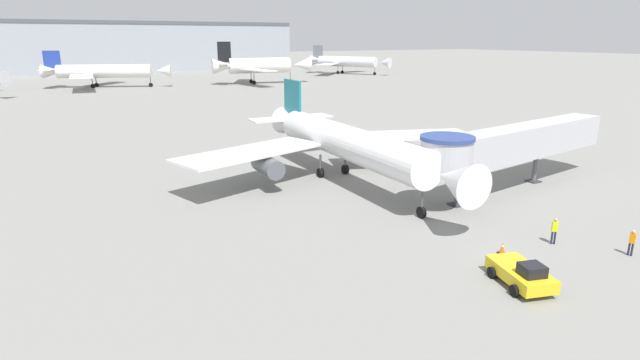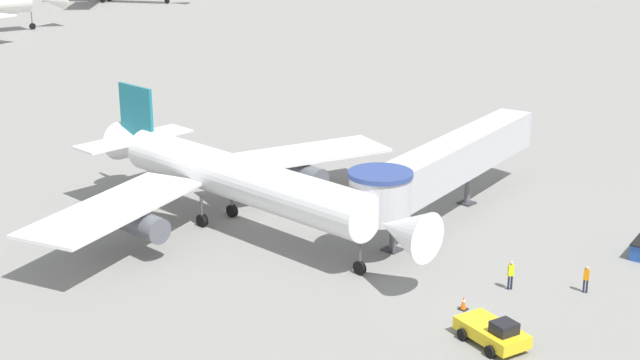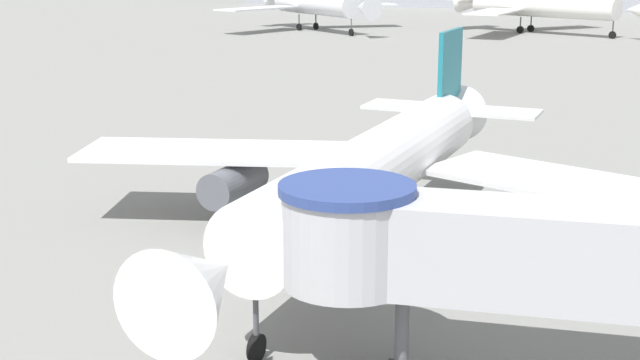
{
  "view_description": "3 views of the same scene",
  "coord_description": "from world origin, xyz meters",
  "px_view_note": "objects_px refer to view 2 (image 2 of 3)",
  "views": [
    {
      "loc": [
        -23.84,
        -39.06,
        12.96
      ],
      "look_at": [
        -5.79,
        -5.48,
        2.03
      ],
      "focal_mm": 28.0,
      "sensor_mm": 36.0,
      "label": 1
    },
    {
      "loc": [
        -38.89,
        -44.45,
        22.21
      ],
      "look_at": [
        0.36,
        -7.58,
        4.91
      ],
      "focal_mm": 50.0,
      "sensor_mm": 36.0,
      "label": 2
    },
    {
      "loc": [
        10.9,
        -34.82,
        12.47
      ],
      "look_at": [
        -2.75,
        -1.62,
        3.22
      ],
      "focal_mm": 50.0,
      "sensor_mm": 36.0,
      "label": 3
    }
  ],
  "objects_px": {
    "traffic_cone_starboard_wing": "(368,189)",
    "traffic_cone_near_nose": "(463,303)",
    "jet_bridge": "(441,166)",
    "pushback_tug_yellow": "(493,332)",
    "ground_crew_wing_walker": "(511,273)",
    "main_airplane": "(234,179)",
    "ground_crew_marshaller": "(586,277)"
  },
  "relations": [
    {
      "from": "traffic_cone_near_nose",
      "to": "main_airplane",
      "type": "bearing_deg",
      "value": 90.77
    },
    {
      "from": "ground_crew_marshaller",
      "to": "pushback_tug_yellow",
      "type": "bearing_deg",
      "value": -113.54
    },
    {
      "from": "pushback_tug_yellow",
      "to": "traffic_cone_starboard_wing",
      "type": "bearing_deg",
      "value": 70.39
    },
    {
      "from": "traffic_cone_near_nose",
      "to": "pushback_tug_yellow",
      "type": "bearing_deg",
      "value": -124.45
    },
    {
      "from": "main_airplane",
      "to": "jet_bridge",
      "type": "bearing_deg",
      "value": -41.08
    },
    {
      "from": "main_airplane",
      "to": "ground_crew_marshaller",
      "type": "xyz_separation_m",
      "value": [
        6.98,
        -22.85,
        -2.66
      ]
    },
    {
      "from": "main_airplane",
      "to": "ground_crew_marshaller",
      "type": "distance_m",
      "value": 24.04
    },
    {
      "from": "main_airplane",
      "to": "traffic_cone_starboard_wing",
      "type": "height_order",
      "value": "main_airplane"
    },
    {
      "from": "traffic_cone_starboard_wing",
      "to": "traffic_cone_near_nose",
      "type": "bearing_deg",
      "value": -125.02
    },
    {
      "from": "main_airplane",
      "to": "pushback_tug_yellow",
      "type": "distance_m",
      "value": 22.66
    },
    {
      "from": "ground_crew_marshaller",
      "to": "ground_crew_wing_walker",
      "type": "bearing_deg",
      "value": -163.24
    },
    {
      "from": "jet_bridge",
      "to": "traffic_cone_starboard_wing",
      "type": "distance_m",
      "value": 8.88
    },
    {
      "from": "jet_bridge",
      "to": "ground_crew_wing_walker",
      "type": "xyz_separation_m",
      "value": [
        -6.42,
        -9.84,
        -3.12
      ]
    },
    {
      "from": "jet_bridge",
      "to": "pushback_tug_yellow",
      "type": "distance_m",
      "value": 18.49
    },
    {
      "from": "pushback_tug_yellow",
      "to": "ground_crew_wing_walker",
      "type": "relative_size",
      "value": 2.38
    },
    {
      "from": "pushback_tug_yellow",
      "to": "ground_crew_wing_walker",
      "type": "distance_m",
      "value": 7.12
    },
    {
      "from": "main_airplane",
      "to": "pushback_tug_yellow",
      "type": "height_order",
      "value": "main_airplane"
    },
    {
      "from": "jet_bridge",
      "to": "pushback_tug_yellow",
      "type": "relative_size",
      "value": 5.5
    },
    {
      "from": "traffic_cone_near_nose",
      "to": "ground_crew_wing_walker",
      "type": "xyz_separation_m",
      "value": [
        4.1,
        -0.48,
        0.65
      ]
    },
    {
      "from": "traffic_cone_starboard_wing",
      "to": "pushback_tug_yellow",
      "type": "bearing_deg",
      "value": -124.92
    },
    {
      "from": "jet_bridge",
      "to": "ground_crew_marshaller",
      "type": "distance_m",
      "value": 14.19
    },
    {
      "from": "jet_bridge",
      "to": "ground_crew_wing_walker",
      "type": "bearing_deg",
      "value": -131.87
    },
    {
      "from": "pushback_tug_yellow",
      "to": "ground_crew_marshaller",
      "type": "relative_size",
      "value": 2.54
    },
    {
      "from": "traffic_cone_starboard_wing",
      "to": "jet_bridge",
      "type": "bearing_deg",
      "value": -101.1
    },
    {
      "from": "jet_bridge",
      "to": "ground_crew_marshaller",
      "type": "height_order",
      "value": "jet_bridge"
    },
    {
      "from": "jet_bridge",
      "to": "pushback_tug_yellow",
      "type": "height_order",
      "value": "jet_bridge"
    },
    {
      "from": "main_airplane",
      "to": "traffic_cone_starboard_wing",
      "type": "bearing_deg",
      "value": -7.43
    },
    {
      "from": "jet_bridge",
      "to": "traffic_cone_near_nose",
      "type": "xyz_separation_m",
      "value": [
        -10.52,
        -9.37,
        -3.77
      ]
    },
    {
      "from": "main_airplane",
      "to": "traffic_cone_near_nose",
      "type": "xyz_separation_m",
      "value": [
        0.25,
        -18.93,
        -3.25
      ]
    },
    {
      "from": "jet_bridge",
      "to": "traffic_cone_near_nose",
      "type": "height_order",
      "value": "jet_bridge"
    },
    {
      "from": "ground_crew_wing_walker",
      "to": "pushback_tug_yellow",
      "type": "bearing_deg",
      "value": 61.13
    },
    {
      "from": "jet_bridge",
      "to": "traffic_cone_starboard_wing",
      "type": "height_order",
      "value": "jet_bridge"
    }
  ]
}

